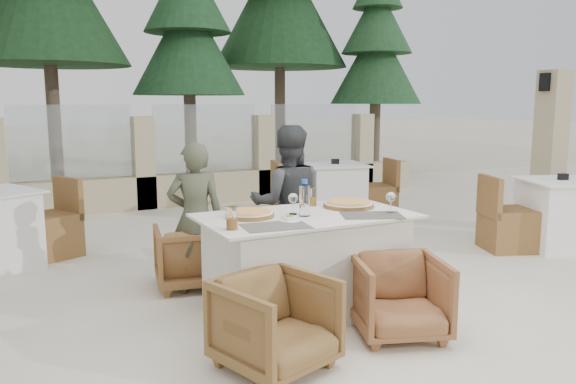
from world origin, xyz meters
name	(u,v)px	position (x,y,z in m)	size (l,w,h in m)	color
ground	(288,309)	(0.00, 0.00, 0.00)	(80.00, 80.00, 0.00)	silver
sand_patch	(73,157)	(0.00, 14.00, 0.01)	(30.00, 16.00, 0.01)	beige
perimeter_wall_far	(143,156)	(0.00, 4.80, 0.80)	(10.00, 0.34, 1.60)	#C3B289
lantern_pillar	(550,151)	(4.20, 1.00, 1.00)	(0.34, 0.34, 2.00)	tan
pine_mid_left	(47,9)	(-1.00, 7.50, 3.25)	(2.86, 2.86, 6.50)	#193D1C
pine_centre	(189,56)	(1.50, 7.20, 2.50)	(2.20, 2.20, 5.00)	#1F4925
pine_mid_right	(280,21)	(3.80, 7.80, 3.40)	(2.99, 2.99, 6.80)	#1A3F1E
pine_far_right	(376,73)	(5.50, 6.50, 2.25)	(1.98, 1.98, 4.50)	#234E29
dining_table	(306,264)	(0.10, -0.10, 0.39)	(1.60, 0.90, 0.77)	silver
placemat_near_left	(276,226)	(-0.28, -0.37, 0.77)	(0.45, 0.30, 0.00)	#605A52
placemat_near_right	(372,215)	(0.52, -0.36, 0.77)	(0.45, 0.30, 0.00)	#545048
pizza_left	(250,214)	(-0.31, 0.00, 0.79)	(0.36, 0.36, 0.05)	orange
pizza_right	(349,204)	(0.55, 0.01, 0.80)	(0.41, 0.41, 0.05)	orange
water_bottle	(304,198)	(0.06, -0.15, 0.91)	(0.08, 0.08, 0.27)	silver
wine_glass_centre	(293,202)	(0.02, -0.05, 0.86)	(0.08, 0.08, 0.18)	silver
wine_glass_corner	(391,201)	(0.70, -0.35, 0.86)	(0.08, 0.08, 0.18)	white
beer_glass_left	(232,218)	(-0.58, -0.32, 0.85)	(0.08, 0.08, 0.15)	#C57B1B
beer_glass_right	(312,197)	(0.33, 0.20, 0.84)	(0.07, 0.07, 0.14)	orange
olive_dish	(290,218)	(-0.12, -0.26, 0.79)	(0.11, 0.11, 0.04)	white
armchair_far_left	(190,256)	(-0.51, 0.90, 0.27)	(0.58, 0.60, 0.55)	olive
armchair_far_right	(279,242)	(0.34, 0.84, 0.32)	(0.68, 0.70, 0.64)	#9B6938
armchair_near_left	(275,323)	(-0.51, -0.84, 0.29)	(0.61, 0.63, 0.57)	brown
armchair_near_right	(399,297)	(0.46, -0.79, 0.28)	(0.60, 0.61, 0.56)	brown
diner_left	(196,218)	(-0.50, 0.74, 0.64)	(0.47, 0.31, 1.29)	#4A4E38
diner_right	(288,204)	(0.34, 0.67, 0.71)	(0.69, 0.53, 1.41)	#3B3E41
bg_table_b	(335,192)	(2.17, 2.80, 0.39)	(1.64, 0.82, 0.77)	white
bg_table_c	(560,214)	(3.53, 0.29, 0.39)	(1.64, 0.82, 0.77)	white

